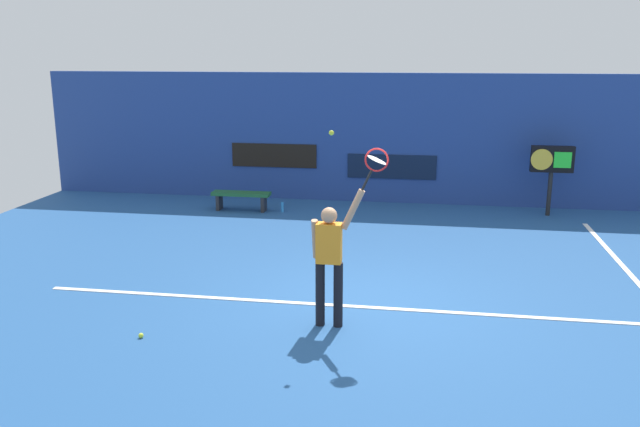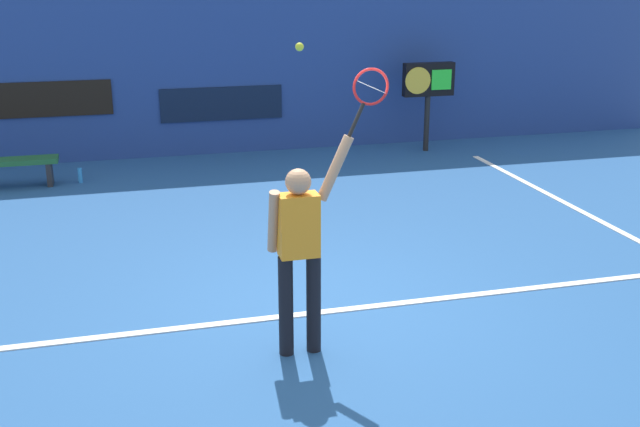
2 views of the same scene
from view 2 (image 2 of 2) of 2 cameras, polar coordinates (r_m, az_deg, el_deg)
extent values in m
plane|color=#23518C|center=(7.82, 0.02, -7.01)|extent=(18.00, 18.00, 0.00)
cube|color=navy|center=(14.13, -7.46, 10.89)|extent=(18.00, 0.20, 3.20)
cube|color=#0C1933|center=(14.11, -7.29, 8.07)|extent=(2.20, 0.03, 0.60)
cube|color=black|center=(14.01, -19.68, 7.96)|extent=(2.20, 0.03, 0.60)
cube|color=white|center=(7.72, 0.24, -7.32)|extent=(10.00, 0.10, 0.01)
cube|color=white|center=(11.28, 19.16, -0.05)|extent=(0.10, 7.00, 0.01)
cylinder|color=black|center=(6.77, -2.54, -6.87)|extent=(0.13, 0.13, 0.92)
cylinder|color=black|center=(6.82, -0.47, -6.65)|extent=(0.13, 0.13, 0.92)
cube|color=orange|center=(6.52, -1.60, -0.89)|extent=(0.34, 0.20, 0.55)
sphere|color=tan|center=(6.41, -1.63, 2.37)|extent=(0.22, 0.22, 0.22)
cylinder|color=tan|center=(6.46, 1.13, 3.38)|extent=(0.32, 0.09, 0.57)
cylinder|color=tan|center=(6.55, -3.46, -0.61)|extent=(0.09, 0.23, 0.58)
cylinder|color=black|center=(6.42, 2.71, 6.94)|extent=(0.15, 0.03, 0.29)
torus|color=red|center=(6.41, 3.79, 9.35)|extent=(0.42, 0.02, 0.42)
cylinder|color=silver|center=(6.41, 3.79, 9.35)|extent=(0.24, 0.27, 0.11)
sphere|color=#CCE033|center=(6.22, -1.53, 12.24)|extent=(0.07, 0.07, 0.07)
cylinder|color=black|center=(14.44, 7.91, 6.63)|extent=(0.10, 0.10, 1.02)
cube|color=black|center=(14.30, 8.05, 9.82)|extent=(0.95, 0.18, 0.60)
cylinder|color=gold|center=(14.12, 7.27, 9.74)|extent=(0.48, 0.02, 0.48)
cube|color=#26D833|center=(14.29, 8.99, 9.77)|extent=(0.38, 0.02, 0.36)
cube|color=#1E592D|center=(12.82, -21.94, 3.60)|extent=(1.40, 0.36, 0.08)
cube|color=#262628|center=(12.81, -19.39, 2.83)|extent=(0.08, 0.32, 0.37)
cylinder|color=#338CD8|center=(12.80, -17.35, 2.72)|extent=(0.07, 0.07, 0.24)
camera|label=1|loc=(3.57, 117.56, -1.63)|focal=36.72mm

